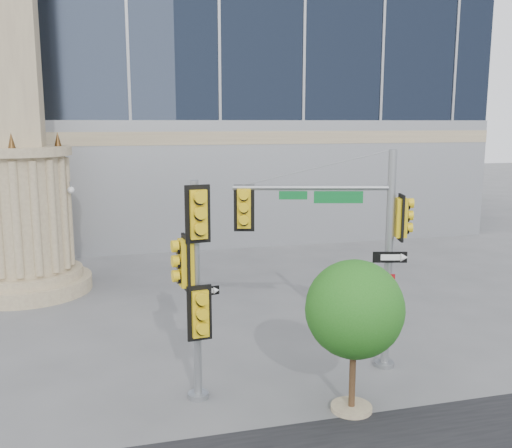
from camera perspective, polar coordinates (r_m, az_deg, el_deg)
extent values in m
plane|color=#545456|center=(13.67, 0.00, -15.50)|extent=(120.00, 120.00, 0.00)
cylinder|color=gray|center=(21.86, -21.85, -5.62)|extent=(4.40, 4.40, 0.50)
cylinder|color=gray|center=(21.76, -21.92, -4.61)|extent=(3.80, 3.80, 0.30)
cylinder|color=gray|center=(21.34, -22.30, 0.99)|extent=(3.00, 3.00, 4.00)
cylinder|color=gray|center=(21.13, -22.69, 6.75)|extent=(3.50, 3.50, 0.30)
cone|color=#472D14|center=(20.98, -19.22, 8.04)|extent=(0.24, 0.24, 0.50)
cylinder|color=slate|center=(14.80, 12.70, -13.47)|extent=(0.49, 0.49, 0.11)
cylinder|color=slate|center=(13.97, 13.11, -3.66)|extent=(0.19, 0.19, 5.30)
cylinder|color=slate|center=(13.37, 5.63, 3.64)|extent=(3.61, 1.09, 0.12)
cube|color=#0B6227|center=(13.45, 8.24, 2.67)|extent=(1.12, 0.33, 0.28)
cube|color=yellow|center=(13.38, -1.20, 1.59)|extent=(0.53, 0.37, 1.10)
cube|color=yellow|center=(13.82, 14.29, 0.62)|extent=(0.37, 0.53, 1.10)
cube|color=black|center=(13.82, 13.24, -3.25)|extent=(0.79, 0.24, 0.26)
cube|color=maroon|center=(13.98, 13.14, -5.71)|extent=(0.28, 0.10, 0.41)
cylinder|color=slate|center=(13.02, -5.78, -16.66)|extent=(0.46, 0.46, 0.11)
cylinder|color=slate|center=(12.16, -5.98, -6.85)|extent=(0.17, 0.17, 4.75)
cube|color=yellow|center=(11.57, -5.86, 1.00)|extent=(0.55, 0.32, 1.19)
cube|color=yellow|center=(11.93, -7.01, -3.88)|extent=(0.32, 0.55, 1.19)
cube|color=yellow|center=(12.08, -5.68, -8.85)|extent=(0.55, 0.32, 1.19)
cube|color=black|center=(12.08, -5.05, -6.70)|extent=(0.59, 0.10, 0.19)
cylinder|color=gray|center=(12.65, 9.52, -17.66)|extent=(0.86, 0.86, 0.10)
cylinder|color=#382314|center=(12.29, 9.63, -14.31)|extent=(0.13, 0.13, 1.72)
sphere|color=#1E6016|center=(11.80, 9.83, -8.37)|extent=(2.01, 2.01, 2.01)
sphere|color=#1E6016|center=(12.27, 11.17, -9.10)|extent=(1.24, 1.24, 1.24)
sphere|color=#1E6016|center=(11.54, 8.75, -10.03)|extent=(1.05, 1.05, 1.05)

